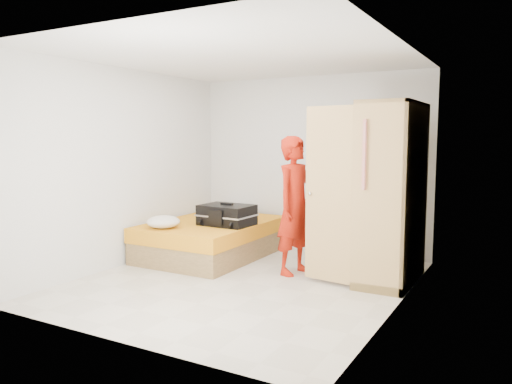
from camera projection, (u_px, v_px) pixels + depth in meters
The scene contains 7 objects.
room at pixel (242, 172), 5.74m from camera, with size 4.00×4.02×2.60m.
bed at pixel (212, 239), 7.15m from camera, with size 1.42×2.02×0.50m.
wardrobe at pixel (387, 198), 5.82m from camera, with size 1.17×1.20×2.10m.
person at pixel (296, 205), 6.18m from camera, with size 0.63×0.41×1.72m, color red.
suitcase at pixel (227, 215), 6.83m from camera, with size 0.73×0.56×0.31m.
round_cushion at pixel (163, 222), 6.61m from camera, with size 0.44×0.44×0.17m, color white.
pillow at pixel (235, 210), 7.92m from camera, with size 0.59×0.30×0.11m, color white.
Camera 1 is at (2.93, -4.93, 1.70)m, focal length 35.00 mm.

